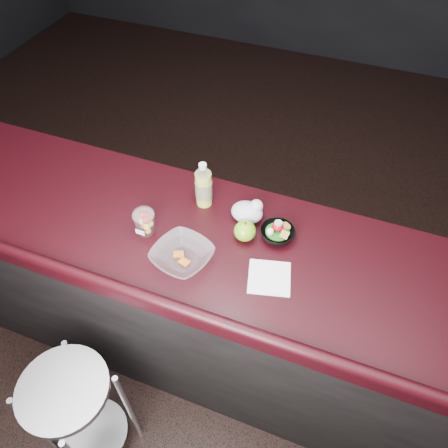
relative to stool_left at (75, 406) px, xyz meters
The scene contains 11 objects.
ground 0.74m from the stool_left, 47.39° to the left, with size 8.00×8.00×0.00m, color black.
room_shell 1.39m from the stool_left, 47.39° to the left, with size 8.00×8.00×8.00m.
counter 0.76m from the stool_left, 62.93° to the left, with size 4.06×0.71×1.02m.
stool_left is the anchor object (origin of this frame).
lemonade_bottle 1.07m from the stool_left, 74.05° to the left, with size 0.07×0.07×0.22m.
fruit_cup 0.83m from the stool_left, 82.14° to the left, with size 0.09×0.09×0.13m.
green_apple 1.02m from the stool_left, 56.81° to the left, with size 0.09×0.09×0.09m.
plastic_bag 1.09m from the stool_left, 61.42° to the left, with size 0.14×0.11×0.10m.
snack_bowl 1.11m from the stool_left, 52.49° to the left, with size 0.16×0.16×0.08m.
takeout_bowl 0.80m from the stool_left, 61.81° to the left, with size 0.28×0.28×0.06m.
paper_napkin 0.99m from the stool_left, 42.29° to the left, with size 0.16×0.16×0.00m, color white.
Camera 1 is at (0.47, -0.75, 2.40)m, focal length 35.00 mm.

